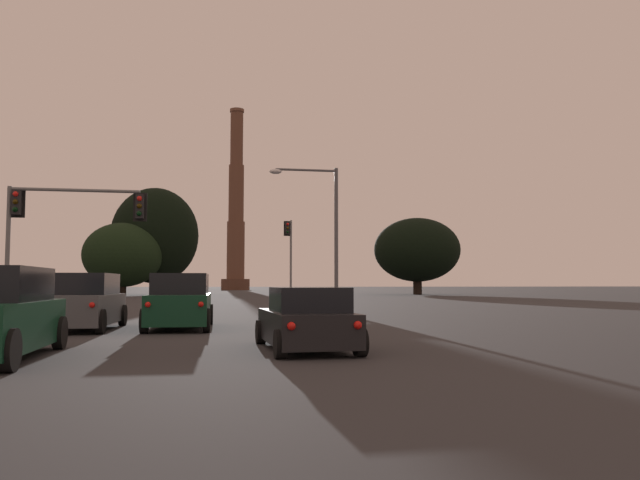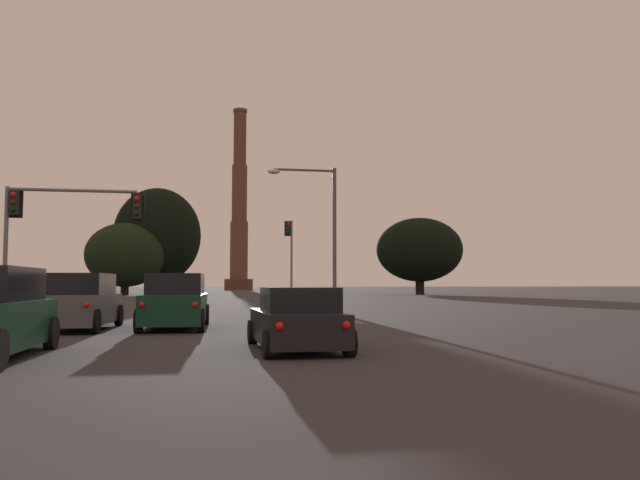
{
  "view_description": "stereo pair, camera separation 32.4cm",
  "coord_description": "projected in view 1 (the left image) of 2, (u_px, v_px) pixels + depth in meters",
  "views": [
    {
      "loc": [
        1.01,
        -0.09,
        1.52
      ],
      "look_at": [
        8.71,
        43.5,
        4.62
      ],
      "focal_mm": 35.0,
      "sensor_mm": 36.0,
      "label": 1
    },
    {
      "loc": [
        1.33,
        -0.14,
        1.52
      ],
      "look_at": [
        8.71,
        43.5,
        4.62
      ],
      "focal_mm": 35.0,
      "sensor_mm": 36.0,
      "label": 2
    }
  ],
  "objects": [
    {
      "name": "suv_left_lane_front",
      "position": [
        84.0,
        302.0,
        20.57
      ],
      "size": [
        2.25,
        4.96,
        1.86
      ],
      "rotation": [
        0.0,
        0.0,
        -0.03
      ],
      "color": "#4C4F54",
      "rests_on": "ground_plane"
    },
    {
      "name": "suv_center_lane_front",
      "position": [
        180.0,
        302.0,
        21.15
      ],
      "size": [
        2.22,
        4.95,
        1.86
      ],
      "rotation": [
        0.0,
        0.0,
        -0.03
      ],
      "color": "#0F3823",
      "rests_on": "ground_plane"
    },
    {
      "name": "hatchback_right_lane_second",
      "position": [
        306.0,
        321.0,
        14.29
      ],
      "size": [
        2.06,
        4.16,
        1.44
      ],
      "rotation": [
        0.0,
        0.0,
        0.04
      ],
      "color": "black",
      "rests_on": "ground_plane"
    },
    {
      "name": "traffic_light_overhead_left",
      "position": [
        57.0,
        218.0,
        26.2
      ],
      "size": [
        5.74,
        0.5,
        5.57
      ],
      "color": "slate",
      "rests_on": "ground_plane"
    },
    {
      "name": "traffic_light_far_right",
      "position": [
        289.0,
        249.0,
        51.66
      ],
      "size": [
        0.78,
        0.5,
        6.78
      ],
      "color": "slate",
      "rests_on": "ground_plane"
    },
    {
      "name": "street_lamp",
      "position": [
        324.0,
        221.0,
        32.37
      ],
      "size": [
        3.61,
        0.36,
        7.56
      ],
      "color": "#56565B",
      "rests_on": "ground_plane"
    },
    {
      "name": "smokestack",
      "position": [
        236.0,
        218.0,
        147.82
      ],
      "size": [
        6.68,
        6.68,
        43.33
      ],
      "color": "#523427",
      "rests_on": "ground_plane"
    },
    {
      "name": "treeline_far_left",
      "position": [
        155.0,
        236.0,
        84.62
      ],
      "size": [
        11.63,
        10.47,
        14.54
      ],
      "color": "black",
      "rests_on": "ground_plane"
    },
    {
      "name": "treeline_center_left",
      "position": [
        123.0,
        255.0,
        80.29
      ],
      "size": [
        10.16,
        9.14,
        9.37
      ],
      "color": "black",
      "rests_on": "ground_plane"
    },
    {
      "name": "treeline_far_right",
      "position": [
        417.0,
        250.0,
        86.66
      ],
      "size": [
        12.04,
        10.84,
        10.66
      ],
      "color": "black",
      "rests_on": "ground_plane"
    }
  ]
}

